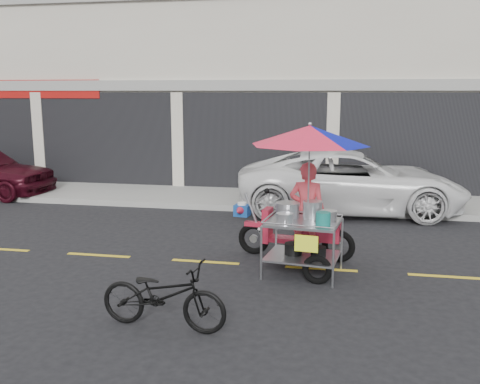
# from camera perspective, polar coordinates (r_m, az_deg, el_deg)

# --- Properties ---
(ground) EXTENTS (90.00, 90.00, 0.00)m
(ground) POSITION_cam_1_polar(r_m,az_deg,el_deg) (9.14, 8.64, -8.13)
(ground) COLOR black
(sidewalk) EXTENTS (45.00, 3.00, 0.15)m
(sidewalk) POSITION_cam_1_polar(r_m,az_deg,el_deg) (14.44, 9.58, -0.86)
(sidewalk) COLOR gray
(sidewalk) RESTS_ON ground
(shophouse_block) EXTENTS (36.00, 8.11, 10.40)m
(shophouse_block) POSITION_cam_1_polar(r_m,az_deg,el_deg) (19.45, 18.97, 13.98)
(shophouse_block) COLOR beige
(shophouse_block) RESTS_ON ground
(centerline) EXTENTS (42.00, 0.10, 0.01)m
(centerline) POSITION_cam_1_polar(r_m,az_deg,el_deg) (9.14, 8.64, -8.10)
(centerline) COLOR gold
(centerline) RESTS_ON ground
(white_pickup) EXTENTS (5.66, 2.97, 1.52)m
(white_pickup) POSITION_cam_1_polar(r_m,az_deg,el_deg) (13.32, 11.78, 1.09)
(white_pickup) COLOR white
(white_pickup) RESTS_ON ground
(near_bicycle) EXTENTS (1.70, 0.73, 0.87)m
(near_bicycle) POSITION_cam_1_polar(r_m,az_deg,el_deg) (6.83, -8.19, -10.83)
(near_bicycle) COLOR black
(near_bicycle) RESTS_ON ground
(food_vendor_rig) EXTENTS (2.45, 2.18, 2.47)m
(food_vendor_rig) POSITION_cam_1_polar(r_m,az_deg,el_deg) (8.81, 7.11, 1.60)
(food_vendor_rig) COLOR black
(food_vendor_rig) RESTS_ON ground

